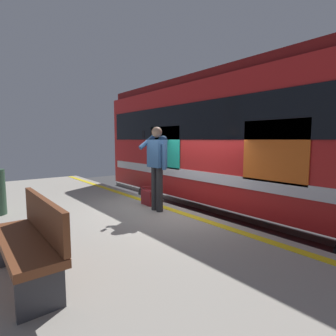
{
  "coord_description": "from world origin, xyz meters",
  "views": [
    {
      "loc": [
        -4.42,
        3.83,
        2.5
      ],
      "look_at": [
        0.02,
        0.3,
        1.89
      ],
      "focal_mm": 28.27,
      "sensor_mm": 36.0,
      "label": 1
    }
  ],
  "objects_px": {
    "train_carriage": "(246,138)",
    "handbag": "(148,197)",
    "passenger": "(157,161)",
    "bench": "(32,238)"
  },
  "relations": [
    {
      "from": "handbag",
      "to": "bench",
      "type": "relative_size",
      "value": 0.27
    },
    {
      "from": "train_carriage",
      "to": "bench",
      "type": "height_order",
      "value": "train_carriage"
    },
    {
      "from": "train_carriage",
      "to": "passenger",
      "type": "bearing_deg",
      "value": 85.46
    },
    {
      "from": "train_carriage",
      "to": "passenger",
      "type": "relative_size",
      "value": 5.29
    },
    {
      "from": "passenger",
      "to": "train_carriage",
      "type": "bearing_deg",
      "value": -94.54
    },
    {
      "from": "handbag",
      "to": "bench",
      "type": "bearing_deg",
      "value": 125.43
    },
    {
      "from": "train_carriage",
      "to": "handbag",
      "type": "distance_m",
      "value": 3.07
    },
    {
      "from": "passenger",
      "to": "bench",
      "type": "height_order",
      "value": "passenger"
    },
    {
      "from": "passenger",
      "to": "handbag",
      "type": "distance_m",
      "value": 1.03
    },
    {
      "from": "passenger",
      "to": "handbag",
      "type": "xyz_separation_m",
      "value": [
        0.54,
        -0.13,
        -0.86
      ]
    }
  ]
}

